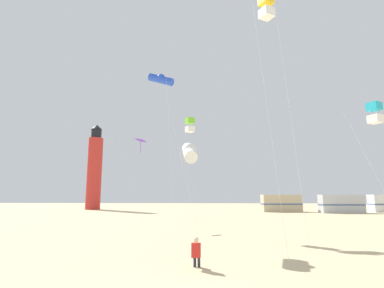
# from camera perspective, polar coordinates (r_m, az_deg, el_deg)

# --- Properties ---
(kite_flyer_standing) EXTENTS (0.35, 0.52, 1.16)m
(kite_flyer_standing) POSITION_cam_1_polar(r_m,az_deg,el_deg) (12.28, 0.79, -19.34)
(kite_flyer_standing) COLOR red
(kite_flyer_standing) RESTS_ON ground
(kite_diamond_violet) EXTENTS (2.99, 2.50, 8.04)m
(kite_diamond_violet) POSITION_cam_1_polar(r_m,az_deg,el_deg) (29.26, -9.58, 0.12)
(kite_diamond_violet) COLOR silver
(kite_diamond_violet) RESTS_ON ground
(kite_box_lime) EXTENTS (2.79, 1.83, 8.80)m
(kite_box_lime) POSITION_cam_1_polar(r_m,az_deg,el_deg) (24.42, -0.39, 3.51)
(kite_box_lime) COLOR silver
(kite_box_lime) RESTS_ON ground
(kite_tube_blue) EXTENTS (2.59, 1.95, 13.90)m
(kite_tube_blue) POSITION_cam_1_polar(r_m,az_deg,el_deg) (28.83, -5.77, 11.87)
(kite_tube_blue) COLOR silver
(kite_tube_blue) RESTS_ON ground
(kite_tube_white) EXTENTS (1.22, 2.57, 5.83)m
(kite_tube_white) POSITION_cam_1_polar(r_m,az_deg,el_deg) (17.32, -0.48, -1.48)
(kite_tube_white) COLOR silver
(kite_tube_white) RESTS_ON ground
(kite_box_cyan) EXTENTS (2.20, 2.20, 7.71)m
(kite_box_cyan) POSITION_cam_1_polar(r_m,az_deg,el_deg) (19.48, 30.78, 4.96)
(kite_box_cyan) COLOR silver
(kite_box_cyan) RESTS_ON ground
(kite_box_gold) EXTENTS (1.15, 1.15, 12.60)m
(kite_box_gold) POSITION_cam_1_polar(r_m,az_deg,el_deg) (17.23, 13.63, 23.38)
(kite_box_gold) COLOR silver
(kite_box_gold) RESTS_ON ground
(lighthouse_distant) EXTENTS (2.80, 2.80, 16.80)m
(lighthouse_distant) POSITION_cam_1_polar(r_m,az_deg,el_deg) (63.72, -17.62, -4.43)
(lighthouse_distant) COLOR red
(lighthouse_distant) RESTS_ON ground
(rv_van_tan) EXTENTS (6.58, 2.74, 2.80)m
(rv_van_tan) POSITION_cam_1_polar(r_m,az_deg,el_deg) (54.45, 16.21, -10.51)
(rv_van_tan) COLOR #C6B28C
(rv_van_tan) RESTS_ON ground
(rv_van_silver) EXTENTS (6.47, 2.43, 2.80)m
(rv_van_silver) POSITION_cam_1_polar(r_m,az_deg,el_deg) (54.12, 25.92, -9.95)
(rv_van_silver) COLOR #B7BABF
(rv_van_silver) RESTS_ON ground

